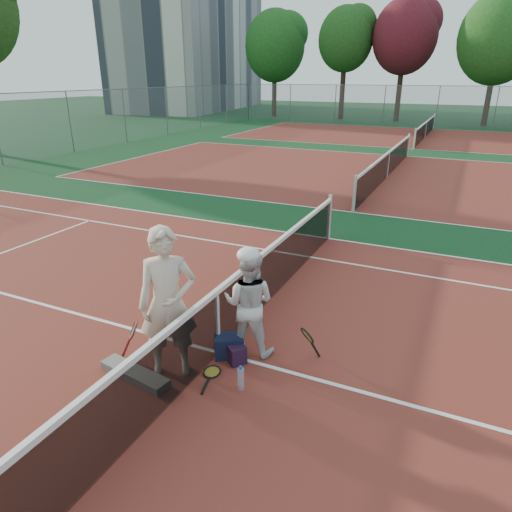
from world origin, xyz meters
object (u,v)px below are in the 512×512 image
(player_b, at_px, (249,303))
(sports_bag_purple, at_px, (235,352))
(racket_red, at_px, (135,340))
(apartment_block, at_px, (192,40))
(net_main, at_px, (218,322))
(player_a, at_px, (168,304))
(sports_bag_navy, at_px, (229,346))
(water_bottle, at_px, (241,379))
(racket_black_held, at_px, (307,345))
(racket_spare, at_px, (212,372))

(player_b, xyz_separation_m, sports_bag_purple, (-0.07, -0.32, -0.64))
(racket_red, bearing_deg, apartment_block, 83.68)
(net_main, bearing_deg, player_b, 34.08)
(net_main, relative_size, sports_bag_purple, 33.60)
(player_a, bearing_deg, sports_bag_purple, 7.05)
(player_a, xyz_separation_m, sports_bag_navy, (0.52, 0.64, -0.87))
(apartment_block, relative_size, sports_bag_navy, 54.33)
(apartment_block, height_order, sports_bag_navy, apartment_block)
(water_bottle, bearing_deg, racket_black_held, 58.80)
(racket_red, xyz_separation_m, water_bottle, (1.68, -0.01, -0.13))
(apartment_block, relative_size, sports_bag_purple, 67.31)
(net_main, height_order, racket_black_held, net_main)
(sports_bag_purple, xyz_separation_m, water_bottle, (0.35, -0.52, 0.02))
(player_a, bearing_deg, racket_black_held, -2.11)
(player_a, height_order, sports_bag_purple, player_a)
(apartment_block, bearing_deg, water_bottle, -57.27)
(racket_black_held, relative_size, sports_bag_navy, 1.33)
(player_b, distance_m, water_bottle, 1.08)
(sports_bag_purple, height_order, water_bottle, water_bottle)
(racket_red, relative_size, racket_spare, 0.93)
(player_b, height_order, racket_black_held, player_b)
(racket_black_held, bearing_deg, water_bottle, 4.43)
(player_b, height_order, water_bottle, player_b)
(net_main, distance_m, racket_black_held, 1.29)
(net_main, relative_size, sports_bag_navy, 27.12)
(apartment_block, distance_m, racket_black_held, 53.03)
(apartment_block, xyz_separation_m, sports_bag_purple, (28.30, -44.06, -7.37))
(player_b, xyz_separation_m, water_bottle, (0.29, -0.84, -0.62))
(sports_bag_navy, bearing_deg, racket_black_held, 17.59)
(net_main, relative_size, racket_black_held, 20.41)
(racket_red, bearing_deg, water_bottle, -37.77)
(water_bottle, bearing_deg, racket_spare, 165.33)
(net_main, distance_m, racket_spare, 0.69)
(racket_spare, bearing_deg, sports_bag_navy, -15.61)
(racket_spare, bearing_deg, water_bottle, -118.77)
(player_a, relative_size, sports_bag_purple, 6.28)
(apartment_block, height_order, racket_red, apartment_block)
(apartment_block, height_order, player_a, apartment_block)
(sports_bag_navy, bearing_deg, player_b, 49.78)
(apartment_block, bearing_deg, sports_bag_purple, -57.29)
(racket_spare, relative_size, water_bottle, 2.00)
(player_b, xyz_separation_m, racket_spare, (-0.22, -0.70, -0.76))
(apartment_block, xyz_separation_m, sports_bag_navy, (28.17, -43.99, -7.34))
(player_a, xyz_separation_m, player_b, (0.72, 0.89, -0.26))
(net_main, bearing_deg, apartment_block, 122.47)
(player_b, bearing_deg, net_main, 24.88)
(apartment_block, relative_size, water_bottle, 73.33)
(racket_black_held, height_order, sports_bag_purple, racket_black_held)
(racket_spare, bearing_deg, sports_bag_purple, -35.35)
(player_a, height_order, sports_bag_navy, player_a)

